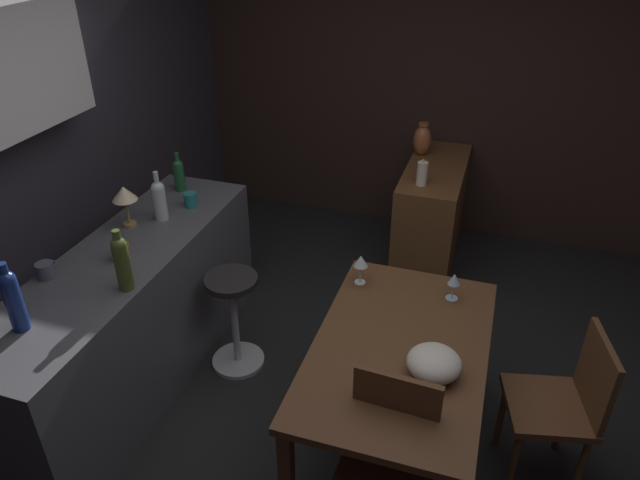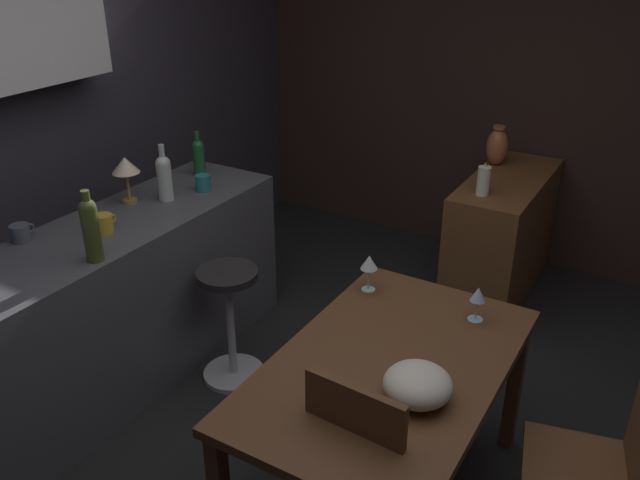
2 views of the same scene
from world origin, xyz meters
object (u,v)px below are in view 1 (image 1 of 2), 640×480
(wine_glass_right, at_px, (454,280))
(cup_mustard, at_px, (120,252))
(cup_slate, at_px, (45,270))
(wine_bottle_green, at_px, (179,174))
(cup_teal, at_px, (191,200))
(pillar_candle_tall, at_px, (422,174))
(counter_lamp, at_px, (124,196))
(wine_bottle_clear, at_px, (159,199))
(vase_copper, at_px, (422,140))
(wine_bottle_olive, at_px, (122,261))
(chair_near_window, at_px, (386,465))
(bar_stool, at_px, (235,319))
(chair_by_doorway, at_px, (563,403))
(wine_bottle_cobalt, at_px, (13,298))
(wine_glass_left, at_px, (361,262))
(fruit_bowl, at_px, (434,363))
(dining_table, at_px, (399,359))
(sideboard_cabinet, at_px, (431,214))

(wine_glass_right, xyz_separation_m, cup_mustard, (-0.42, 1.76, 0.09))
(cup_mustard, bearing_deg, cup_slate, 135.69)
(wine_bottle_green, distance_m, cup_teal, 0.27)
(cup_teal, xyz_separation_m, pillar_candle_tall, (0.95, -1.33, -0.04))
(cup_slate, distance_m, counter_lamp, 0.64)
(wine_bottle_clear, height_order, vase_copper, wine_bottle_clear)
(wine_glass_right, relative_size, vase_copper, 0.60)
(wine_bottle_clear, bearing_deg, cup_slate, 162.49)
(wine_bottle_olive, xyz_separation_m, cup_slate, (-0.04, 0.46, -0.12))
(chair_near_window, height_order, cup_teal, cup_teal)
(bar_stool, height_order, wine_glass_right, wine_glass_right)
(chair_by_doorway, bearing_deg, wine_bottle_green, 72.15)
(wine_bottle_green, relative_size, vase_copper, 1.02)
(wine_bottle_cobalt, bearing_deg, chair_near_window, -86.83)
(bar_stool, bearing_deg, wine_glass_left, -83.61)
(wine_bottle_cobalt, height_order, wine_bottle_green, wine_bottle_cobalt)
(wine_glass_left, height_order, fruit_bowl, wine_glass_left)
(cup_teal, bearing_deg, chair_near_window, -128.30)
(wine_bottle_cobalt, distance_m, cup_mustard, 0.67)
(wine_bottle_cobalt, height_order, cup_slate, wine_bottle_cobalt)
(wine_glass_right, distance_m, pillar_candle_tall, 1.27)
(wine_bottle_cobalt, bearing_deg, wine_bottle_green, 1.52)
(dining_table, relative_size, cup_teal, 11.56)
(wine_glass_left, height_order, wine_glass_right, wine_glass_left)
(wine_glass_left, relative_size, cup_slate, 1.42)
(wine_bottle_green, xyz_separation_m, counter_lamp, (-0.53, 0.05, 0.08))
(fruit_bowl, bearing_deg, wine_bottle_clear, 69.53)
(counter_lamp, height_order, pillar_candle_tall, counter_lamp)
(wine_glass_left, xyz_separation_m, fruit_bowl, (-0.60, -0.50, -0.07))
(wine_glass_right, height_order, wine_bottle_cobalt, wine_bottle_cobalt)
(fruit_bowl, relative_size, wine_bottle_olive, 0.74)
(chair_by_doorway, xyz_separation_m, wine_bottle_olive, (-0.30, 2.18, 0.57))
(wine_bottle_clear, bearing_deg, wine_glass_left, -92.83)
(cup_mustard, bearing_deg, wine_bottle_olive, -140.30)
(chair_by_doorway, distance_m, pillar_candle_tall, 1.90)
(wine_bottle_cobalt, distance_m, vase_copper, 3.17)
(wine_bottle_green, bearing_deg, cup_mustard, -171.75)
(cup_slate, height_order, vase_copper, vase_copper)
(wine_glass_left, height_order, wine_bottle_cobalt, wine_bottle_cobalt)
(dining_table, height_order, fruit_bowl, fruit_bowl)
(chair_by_doorway, bearing_deg, fruit_bowl, 112.68)
(wine_bottle_olive, relative_size, wine_bottle_clear, 1.08)
(chair_near_window, xyz_separation_m, wine_bottle_cobalt, (-0.10, 1.72, 0.57))
(pillar_candle_tall, bearing_deg, counter_lamp, 129.70)
(dining_table, height_order, cup_slate, cup_slate)
(wine_glass_right, relative_size, pillar_candle_tall, 0.80)
(wine_glass_right, bearing_deg, cup_slate, 108.82)
(cup_mustard, bearing_deg, chair_by_doorway, -88.38)
(chair_near_window, bearing_deg, sideboard_cabinet, 4.19)
(sideboard_cabinet, height_order, wine_bottle_green, wine_bottle_green)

